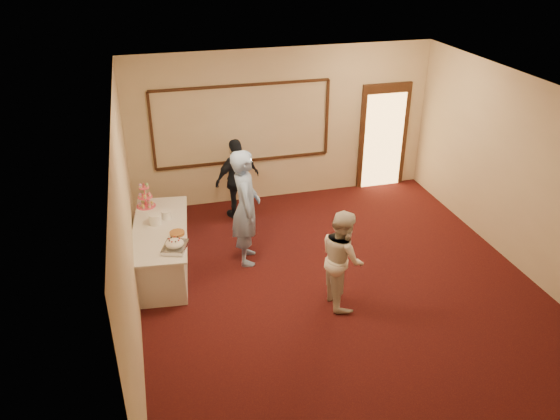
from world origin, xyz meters
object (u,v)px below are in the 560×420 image
object	(u,v)px
cupcake_stand	(145,197)
man	(246,207)
plate_stack_a	(155,219)
guest	(237,179)
buffet_table	(162,249)
tart	(177,234)
woman	(342,258)
pavlova_tray	(175,245)
plate_stack_b	(166,215)

from	to	relation	value
cupcake_stand	man	xyz separation A→B (m)	(1.54, -0.87, 0.04)
cupcake_stand	plate_stack_a	size ratio (longest dim) A/B	2.31
man	guest	distance (m)	1.58
buffet_table	tart	size ratio (longest dim) A/B	8.40
plate_stack_a	woman	distance (m)	3.02
pavlova_tray	tart	world-z (taller)	pavlova_tray
pavlova_tray	woman	size ratio (longest dim) A/B	0.34
plate_stack_a	man	xyz separation A→B (m)	(1.42, -0.20, 0.12)
buffet_table	plate_stack_a	world-z (taller)	plate_stack_a
woman	plate_stack_a	bearing A→B (deg)	56.50
buffet_table	guest	xyz separation A→B (m)	(1.53, 1.50, 0.39)
man	buffet_table	bearing A→B (deg)	96.93
pavlova_tray	plate_stack_b	size ratio (longest dim) A/B	3.05
woman	tart	bearing A→B (deg)	61.17
cupcake_stand	plate_stack_b	xyz separation A→B (m)	(0.30, -0.52, -0.10)
pavlova_tray	guest	world-z (taller)	guest
buffet_table	tart	bearing A→B (deg)	-51.02
plate_stack_b	tart	bearing A→B (deg)	-78.75
cupcake_stand	guest	xyz separation A→B (m)	(1.70, 0.70, -0.16)
plate_stack_b	guest	size ratio (longest dim) A/B	0.11
tart	man	size ratio (longest dim) A/B	0.14
tart	man	distance (m)	1.16
pavlova_tray	plate_stack_a	distance (m)	0.88
pavlova_tray	woman	xyz separation A→B (m)	(2.28, -0.83, -0.09)
cupcake_stand	plate_stack_b	size ratio (longest dim) A/B	2.78
buffet_table	cupcake_stand	xyz separation A→B (m)	(-0.17, 0.81, 0.55)
buffet_table	pavlova_tray	xyz separation A→B (m)	(0.18, -0.70, 0.45)
pavlova_tray	plate_stack_b	distance (m)	0.99
plate_stack_b	tart	world-z (taller)	plate_stack_b
plate_stack_b	buffet_table	bearing A→B (deg)	-114.58
plate_stack_a	plate_stack_b	size ratio (longest dim) A/B	1.20
buffet_table	plate_stack_a	size ratio (longest dim) A/B	11.06
woman	pavlova_tray	bearing A→B (deg)	70.27
pavlova_tray	tart	bearing A→B (deg)	80.39
cupcake_stand	guest	world-z (taller)	guest
pavlova_tray	plate_stack_a	bearing A→B (deg)	104.81
guest	tart	bearing A→B (deg)	35.21
cupcake_stand	plate_stack_a	xyz separation A→B (m)	(0.12, -0.66, -0.08)
plate_stack_a	woman	size ratio (longest dim) A/B	0.13
cupcake_stand	man	distance (m)	1.77
tart	woman	distance (m)	2.54
buffet_table	pavlova_tray	world-z (taller)	pavlova_tray
tart	man	world-z (taller)	man
man	cupcake_stand	bearing A→B (deg)	70.06
man	woman	xyz separation A→B (m)	(1.09, -1.48, -0.22)
tart	man	bearing A→B (deg)	12.16
pavlova_tray	tart	distance (m)	0.41
man	woman	world-z (taller)	man
guest	cupcake_stand	bearing A→B (deg)	2.95
cupcake_stand	tart	world-z (taller)	cupcake_stand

